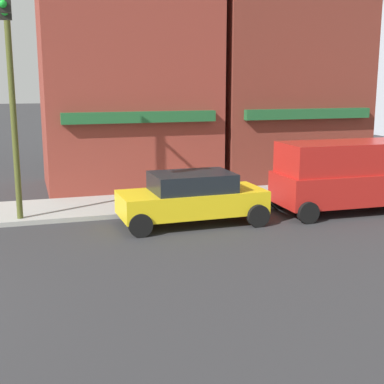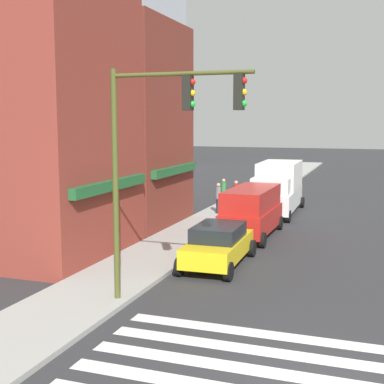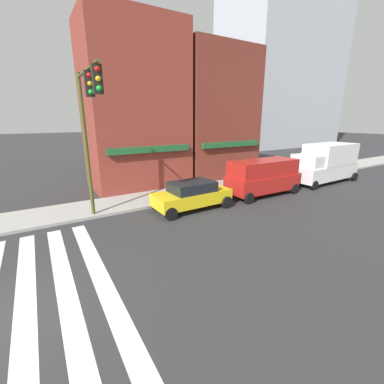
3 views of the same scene
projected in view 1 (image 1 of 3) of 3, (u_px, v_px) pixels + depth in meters
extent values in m
cube|color=maroon|center=(126.00, 46.00, 21.35)|extent=(6.69, 5.00, 11.31)
cube|color=#1E592D|center=(141.00, 117.00, 19.42)|extent=(5.69, 0.30, 0.40)
cube|color=maroon|center=(281.00, 59.00, 23.45)|extent=(6.47, 5.00, 10.46)
cube|color=#1E592D|center=(309.00, 114.00, 21.43)|extent=(5.50, 0.30, 0.40)
cylinder|color=#474C1E|center=(13.00, 109.00, 15.76)|extent=(0.18, 0.18, 6.97)
sphere|color=green|center=(5.00, 12.00, 13.01)|extent=(0.18, 0.18, 0.18)
sphere|color=green|center=(3.00, 4.00, 11.65)|extent=(0.18, 0.18, 0.18)
cube|color=yellow|center=(192.00, 202.00, 16.20)|extent=(4.44, 1.91, 0.70)
cube|color=black|center=(192.00, 182.00, 16.07)|extent=(2.46, 1.72, 0.55)
cylinder|color=black|center=(128.00, 211.00, 16.59)|extent=(0.68, 0.22, 0.68)
cylinder|color=black|center=(140.00, 225.00, 14.91)|extent=(0.68, 0.22, 0.68)
cylinder|color=black|center=(236.00, 203.00, 17.64)|extent=(0.68, 0.22, 0.68)
cylinder|color=black|center=(258.00, 216.00, 15.96)|extent=(0.68, 0.22, 0.68)
cube|color=#B21E19|center=(350.00, 187.00, 17.78)|extent=(5.03, 2.07, 1.00)
cube|color=#B21E19|center=(351.00, 157.00, 17.58)|extent=(4.78, 1.91, 1.00)
cylinder|color=black|center=(279.00, 199.00, 18.21)|extent=(0.68, 0.22, 0.68)
cylinder|color=black|center=(308.00, 213.00, 16.34)|extent=(0.68, 0.22, 0.68)
cylinder|color=black|center=(383.00, 192.00, 19.43)|extent=(0.68, 0.22, 0.68)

